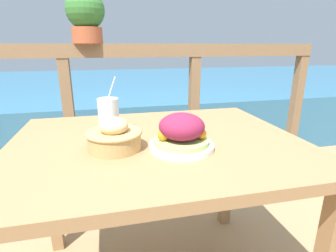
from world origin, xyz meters
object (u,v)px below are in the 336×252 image
at_px(salad_plate, 182,134).
at_px(bread_basket, 114,137).
at_px(drink_glass, 109,116).
at_px(potted_plant, 86,15).

relative_size(salad_plate, bread_basket, 1.17).
bearing_deg(drink_glass, potted_plant, 97.56).
height_order(drink_glass, bread_basket, drink_glass).
xyz_separation_m(salad_plate, drink_glass, (-0.26, 0.23, 0.02)).
relative_size(drink_glass, potted_plant, 0.75).
height_order(bread_basket, potted_plant, potted_plant).
height_order(salad_plate, potted_plant, potted_plant).
bearing_deg(drink_glass, bread_basket, -85.04).
height_order(salad_plate, drink_glass, drink_glass).
bearing_deg(potted_plant, salad_plate, -70.30).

